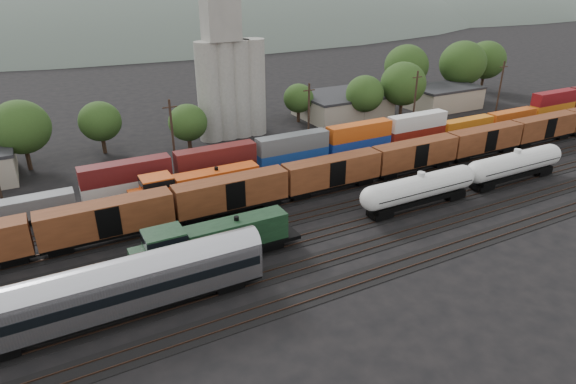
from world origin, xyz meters
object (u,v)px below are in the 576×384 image
green_locomotive (209,242)px  tank_car_a (419,188)px  orange_locomotive (194,187)px  grain_silo (230,78)px  passenger_coach (121,286)px

green_locomotive → tank_car_a: (29.39, 0.00, 0.08)m
orange_locomotive → grain_silo: size_ratio=0.67×
tank_car_a → orange_locomotive: tank_car_a is taller
tank_car_a → orange_locomotive: bearing=150.2°
green_locomotive → orange_locomotive: bearing=77.8°
green_locomotive → tank_car_a: green_locomotive is taller
passenger_coach → orange_locomotive: (13.11, 20.00, -0.86)m
tank_car_a → passenger_coach: bearing=-172.7°
orange_locomotive → grain_silo: grain_silo is taller
passenger_coach → grain_silo: (29.25, 46.00, 7.63)m
orange_locomotive → passenger_coach: bearing=-123.2°
passenger_coach → grain_silo: grain_silo is taller
green_locomotive → grain_silo: size_ratio=0.65×
tank_car_a → grain_silo: 43.02m
orange_locomotive → grain_silo: (16.15, 26.00, 8.49)m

